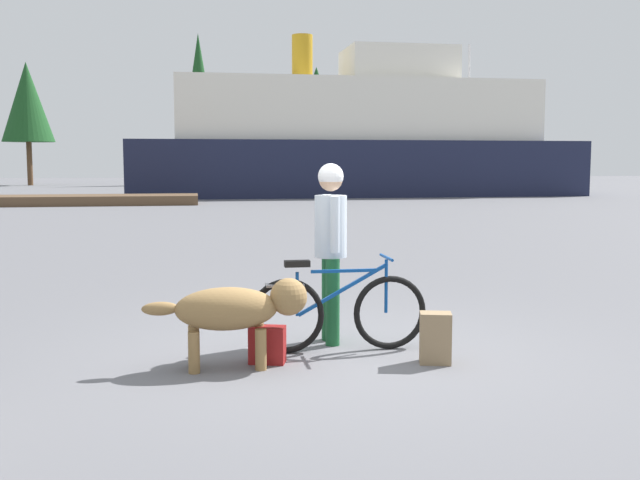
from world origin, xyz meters
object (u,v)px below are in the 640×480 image
object	(u,v)px
person_cyclist	(331,234)
handbag_pannier	(267,345)
sailboat_moored	(467,183)
backpack	(435,338)
ferry_boat	(356,140)
dog	(236,309)
bicycle	(338,311)

from	to	relation	value
person_cyclist	handbag_pannier	distance (m)	1.34
sailboat_moored	backpack	bearing A→B (deg)	-111.38
ferry_boat	sailboat_moored	size ratio (longest dim) A/B	2.70
backpack	ferry_boat	distance (m)	34.11
handbag_pannier	sailboat_moored	bearing A→B (deg)	66.48
person_cyclist	ferry_boat	distance (m)	33.32
person_cyclist	handbag_pannier	xyz separation A→B (m)	(-0.70, -0.65, -0.93)
backpack	sailboat_moored	bearing A→B (deg)	68.62
dog	sailboat_moored	size ratio (longest dim) A/B	0.16
backpack	handbag_pannier	xyz separation A→B (m)	(-1.50, 0.26, -0.06)
person_cyclist	dog	bearing A→B (deg)	-142.86
ferry_boat	handbag_pannier	bearing A→B (deg)	-103.94
bicycle	person_cyclist	xyz separation A→B (m)	(-0.00, 0.35, 0.71)
person_cyclist	dog	size ratio (longest dim) A/B	1.24
person_cyclist	backpack	bearing A→B (deg)	-49.19
handbag_pannier	sailboat_moored	distance (m)	39.83
handbag_pannier	sailboat_moored	size ratio (longest dim) A/B	0.04
person_cyclist	backpack	size ratio (longest dim) A/B	3.88
bicycle	ferry_boat	size ratio (longest dim) A/B	0.07
backpack	bicycle	bearing A→B (deg)	144.30
bicycle	ferry_boat	xyz separation A→B (m)	(7.50, 32.76, 2.58)
backpack	person_cyclist	bearing A→B (deg)	130.81
dog	bicycle	bearing A→B (deg)	21.79
handbag_pannier	backpack	bearing A→B (deg)	-10.01
backpack	sailboat_moored	distance (m)	39.50
person_cyclist	sailboat_moored	xyz separation A→B (m)	(15.19, 35.86, -0.60)
dog	ferry_boat	bearing A→B (deg)	75.64
dog	backpack	size ratio (longest dim) A/B	3.12
dog	sailboat_moored	distance (m)	40.03
bicycle	dog	world-z (taller)	bicycle
bicycle	backpack	world-z (taller)	bicycle
sailboat_moored	person_cyclist	bearing A→B (deg)	-112.96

